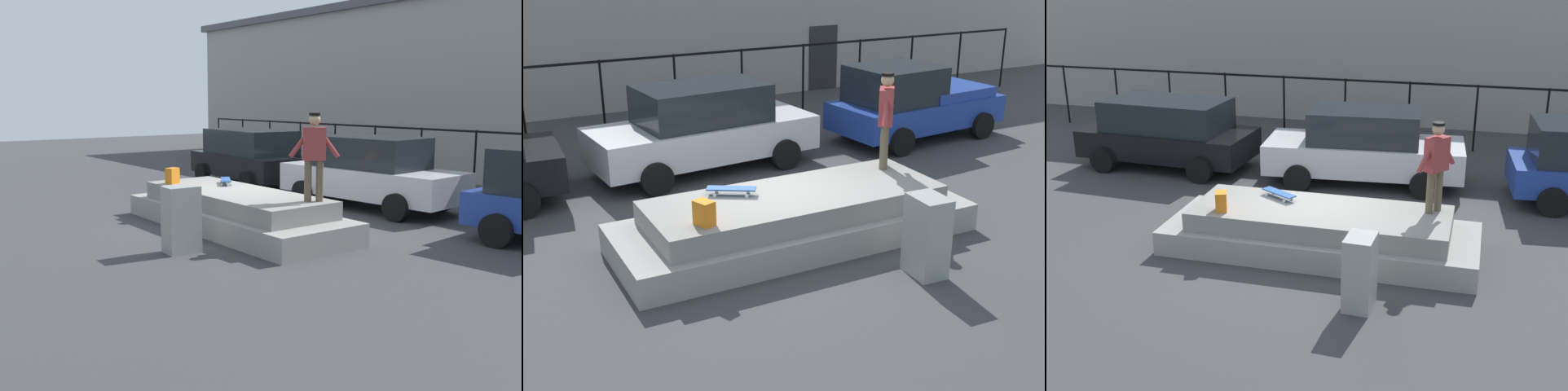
% 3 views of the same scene
% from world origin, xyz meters
% --- Properties ---
extents(ground_plane, '(60.00, 60.00, 0.00)m').
position_xyz_m(ground_plane, '(0.00, 0.00, 0.00)').
color(ground_plane, '#38383A').
extents(concrete_ledge, '(5.79, 2.08, 0.81)m').
position_xyz_m(concrete_ledge, '(0.24, -0.41, 0.37)').
color(concrete_ledge, gray).
rests_on(concrete_ledge, ground_plane).
extents(skateboarder, '(0.65, 0.82, 1.67)m').
position_xyz_m(skateboarder, '(2.24, 0.03, 1.77)').
color(skateboarder, brown).
rests_on(skateboarder, concrete_ledge).
extents(skateboard, '(0.77, 0.57, 0.12)m').
position_xyz_m(skateboard, '(-0.68, -0.01, 0.91)').
color(skateboard, '#264C8C').
rests_on(skateboard, concrete_ledge).
extents(backpack, '(0.29, 0.33, 0.36)m').
position_xyz_m(backpack, '(-1.49, -0.93, 0.99)').
color(backpack, orange).
rests_on(backpack, concrete_ledge).
extents(car_black_hatchback_near, '(4.46, 2.38, 1.76)m').
position_xyz_m(car_black_hatchback_near, '(-4.82, 3.67, 0.93)').
color(car_black_hatchback_near, black).
rests_on(car_black_hatchback_near, ground_plane).
extents(car_silver_sedan_mid, '(4.82, 2.38, 1.80)m').
position_xyz_m(car_silver_sedan_mid, '(0.29, 3.70, 0.91)').
color(car_silver_sedan_mid, '#B7B7BC').
rests_on(car_silver_sedan_mid, ground_plane).
extents(utility_box, '(0.47, 0.62, 1.20)m').
position_xyz_m(utility_box, '(1.35, -2.32, 0.60)').
color(utility_box, gray).
rests_on(utility_box, ground_plane).
extents(fence_row, '(24.06, 0.06, 1.88)m').
position_xyz_m(fence_row, '(0.00, 7.16, 1.28)').
color(fence_row, black).
rests_on(fence_row, ground_plane).
extents(warehouse_building, '(33.89, 6.53, 6.38)m').
position_xyz_m(warehouse_building, '(0.00, 12.62, 3.20)').
color(warehouse_building, gray).
rests_on(warehouse_building, ground_plane).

